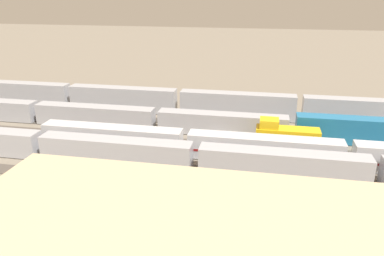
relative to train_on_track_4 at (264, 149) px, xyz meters
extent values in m
plane|color=#756B5B|center=(6.98, -5.00, -1.99)|extent=(400.00, 400.00, 0.00)
cube|color=#4C443D|center=(6.98, -20.00, -1.93)|extent=(140.00, 2.80, 0.12)
cube|color=#3D3833|center=(6.98, -15.00, -1.93)|extent=(140.00, 2.80, 0.12)
cube|color=#3D3833|center=(6.98, -10.00, -1.93)|extent=(140.00, 2.80, 0.12)
cube|color=#4C443D|center=(6.98, -5.00, -1.93)|extent=(140.00, 2.80, 0.12)
cube|color=#3D3833|center=(6.98, 0.00, -1.93)|extent=(140.00, 2.80, 0.12)
cube|color=#4C443D|center=(6.98, 5.00, -1.93)|extent=(140.00, 2.80, 0.12)
cube|color=#4C443D|center=(6.98, 10.00, -1.93)|extent=(140.00, 2.80, 0.12)
cube|color=silver|center=(0.00, 0.00, 0.03)|extent=(23.00, 3.00, 3.80)
cube|color=maroon|center=(0.00, 0.00, -0.39)|extent=(22.40, 3.06, 0.36)
cube|color=silver|center=(24.20, 0.00, 0.03)|extent=(23.00, 3.00, 3.80)
cube|color=maroon|center=(24.20, 0.00, -0.11)|extent=(22.40, 3.06, 0.36)
cube|color=#A8AAB2|center=(-2.57, 5.00, 0.03)|extent=(23.00, 3.00, 3.80)
cube|color=#A8AAB2|center=(21.63, 5.00, 0.03)|extent=(23.00, 3.00, 3.80)
cube|color=#1E6B9E|center=(-14.24, -10.00, 0.33)|extent=(18.00, 3.00, 4.40)
cube|color=#A8AAB2|center=(7.46, -10.00, 0.03)|extent=(23.00, 3.00, 3.80)
cube|color=#A8AAB2|center=(31.66, -10.00, 0.03)|extent=(23.00, 3.00, 3.80)
cube|color=gold|center=(-3.61, -5.00, -0.07)|extent=(10.00, 3.00, 3.60)
cube|color=gold|center=(-0.61, -5.00, 2.43)|extent=(3.00, 2.70, 1.40)
cube|color=#A8AAB2|center=(-18.61, -20.00, 0.63)|extent=(23.00, 3.00, 5.00)
cube|color=#A8AAB2|center=(5.59, -20.00, 0.63)|extent=(23.00, 3.00, 5.00)
cube|color=#A8AAB2|center=(29.79, -20.00, 0.63)|extent=(23.00, 3.00, 5.00)
cube|color=#A8AAB2|center=(53.99, -20.00, 0.63)|extent=(23.00, 3.00, 5.00)
camera|label=1|loc=(0.83, 53.24, 22.66)|focal=35.35mm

